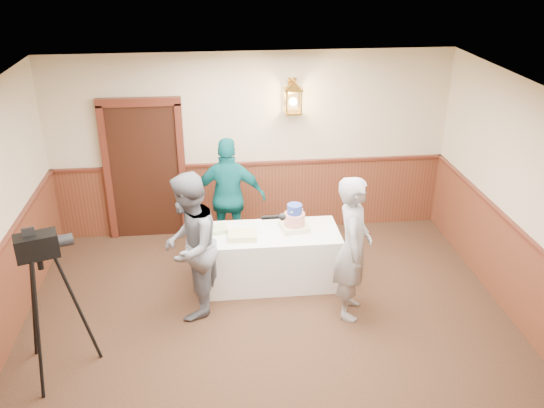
{
  "coord_description": "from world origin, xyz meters",
  "views": [
    {
      "loc": [
        -0.57,
        -4.72,
        4.26
      ],
      "look_at": [
        0.12,
        1.7,
        1.25
      ],
      "focal_mm": 38.0,
      "sensor_mm": 36.0,
      "label": 1
    }
  ],
  "objects_px": {
    "baker": "(353,248)",
    "tv_camera_rig": "(50,312)",
    "display_table": "(270,257)",
    "assistant_p": "(229,197)",
    "interviewer": "(189,247)",
    "tiered_cake": "(294,219)",
    "sheet_cake_yellow": "(242,236)",
    "sheet_cake_green": "(217,230)"
  },
  "relations": [
    {
      "from": "sheet_cake_green",
      "to": "interviewer",
      "type": "distance_m",
      "value": 0.75
    },
    {
      "from": "display_table",
      "to": "sheet_cake_yellow",
      "type": "relative_size",
      "value": 4.98
    },
    {
      "from": "tiered_cake",
      "to": "sheet_cake_green",
      "type": "bearing_deg",
      "value": 178.46
    },
    {
      "from": "interviewer",
      "to": "tv_camera_rig",
      "type": "xyz_separation_m",
      "value": [
        -1.42,
        -0.92,
        -0.18
      ]
    },
    {
      "from": "assistant_p",
      "to": "tv_camera_rig",
      "type": "relative_size",
      "value": 1.07
    },
    {
      "from": "baker",
      "to": "tiered_cake",
      "type": "bearing_deg",
      "value": 48.7
    },
    {
      "from": "baker",
      "to": "tv_camera_rig",
      "type": "distance_m",
      "value": 3.42
    },
    {
      "from": "tiered_cake",
      "to": "tv_camera_rig",
      "type": "distance_m",
      "value": 3.18
    },
    {
      "from": "display_table",
      "to": "baker",
      "type": "height_order",
      "value": "baker"
    },
    {
      "from": "interviewer",
      "to": "baker",
      "type": "height_order",
      "value": "interviewer"
    },
    {
      "from": "display_table",
      "to": "tiered_cake",
      "type": "distance_m",
      "value": 0.61
    },
    {
      "from": "sheet_cake_yellow",
      "to": "sheet_cake_green",
      "type": "height_order",
      "value": "sheet_cake_yellow"
    },
    {
      "from": "interviewer",
      "to": "assistant_p",
      "type": "height_order",
      "value": "interviewer"
    },
    {
      "from": "tv_camera_rig",
      "to": "assistant_p",
      "type": "bearing_deg",
      "value": 31.07
    },
    {
      "from": "assistant_p",
      "to": "display_table",
      "type": "bearing_deg",
      "value": 126.47
    },
    {
      "from": "sheet_cake_green",
      "to": "assistant_p",
      "type": "relative_size",
      "value": 0.15
    },
    {
      "from": "display_table",
      "to": "sheet_cake_yellow",
      "type": "distance_m",
      "value": 0.57
    },
    {
      "from": "sheet_cake_yellow",
      "to": "assistant_p",
      "type": "height_order",
      "value": "assistant_p"
    },
    {
      "from": "display_table",
      "to": "baker",
      "type": "relative_size",
      "value": 0.99
    },
    {
      "from": "sheet_cake_yellow",
      "to": "assistant_p",
      "type": "relative_size",
      "value": 0.2
    },
    {
      "from": "display_table",
      "to": "sheet_cake_yellow",
      "type": "bearing_deg",
      "value": -162.18
    },
    {
      "from": "baker",
      "to": "tv_camera_rig",
      "type": "relative_size",
      "value": 1.1
    },
    {
      "from": "sheet_cake_green",
      "to": "interviewer",
      "type": "height_order",
      "value": "interviewer"
    },
    {
      "from": "tiered_cake",
      "to": "sheet_cake_green",
      "type": "distance_m",
      "value": 1.02
    },
    {
      "from": "sheet_cake_yellow",
      "to": "interviewer",
      "type": "relative_size",
      "value": 0.2
    },
    {
      "from": "sheet_cake_green",
      "to": "baker",
      "type": "xyz_separation_m",
      "value": [
        1.59,
        -0.89,
        0.13
      ]
    },
    {
      "from": "assistant_p",
      "to": "baker",
      "type": "bearing_deg",
      "value": 136.73
    },
    {
      "from": "display_table",
      "to": "assistant_p",
      "type": "bearing_deg",
      "value": 119.63
    },
    {
      "from": "display_table",
      "to": "interviewer",
      "type": "bearing_deg",
      "value": -150.77
    },
    {
      "from": "display_table",
      "to": "tiered_cake",
      "type": "height_order",
      "value": "tiered_cake"
    },
    {
      "from": "display_table",
      "to": "assistant_p",
      "type": "distance_m",
      "value": 1.12
    },
    {
      "from": "tv_camera_rig",
      "to": "tiered_cake",
      "type": "bearing_deg",
      "value": 9.88
    },
    {
      "from": "baker",
      "to": "assistant_p",
      "type": "height_order",
      "value": "baker"
    },
    {
      "from": "sheet_cake_yellow",
      "to": "tv_camera_rig",
      "type": "xyz_separation_m",
      "value": [
        -2.07,
        -1.37,
        -0.05
      ]
    },
    {
      "from": "baker",
      "to": "assistant_p",
      "type": "relative_size",
      "value": 1.03
    },
    {
      "from": "sheet_cake_green",
      "to": "display_table",
      "type": "bearing_deg",
      "value": -7.1
    },
    {
      "from": "baker",
      "to": "tv_camera_rig",
      "type": "bearing_deg",
      "value": 116.52
    },
    {
      "from": "tv_camera_rig",
      "to": "display_table",
      "type": "bearing_deg",
      "value": 12.02
    },
    {
      "from": "sheet_cake_yellow",
      "to": "baker",
      "type": "relative_size",
      "value": 0.2
    },
    {
      "from": "sheet_cake_green",
      "to": "assistant_p",
      "type": "distance_m",
      "value": 0.82
    },
    {
      "from": "display_table",
      "to": "tv_camera_rig",
      "type": "xyz_separation_m",
      "value": [
        -2.45,
        -1.5,
        0.36
      ]
    },
    {
      "from": "interviewer",
      "to": "baker",
      "type": "relative_size",
      "value": 1.01
    }
  ]
}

